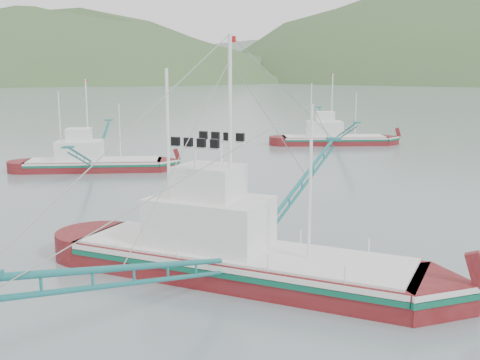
{
  "coord_description": "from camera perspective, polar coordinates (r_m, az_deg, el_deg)",
  "views": [
    {
      "loc": [
        3.65,
        -30.88,
        10.29
      ],
      "look_at": [
        0.0,
        6.0,
        3.2
      ],
      "focal_mm": 45.0,
      "sensor_mm": 36.0,
      "label": 1
    }
  ],
  "objects": [
    {
      "name": "ground",
      "position": [
        32.75,
        -1.04,
        -7.48
      ],
      "size": [
        1200.0,
        1200.0,
        0.0
      ],
      "primitive_type": "plane",
      "color": "slate",
      "rests_on": "ground"
    },
    {
      "name": "main_boat",
      "position": [
        29.18,
        -0.18,
        -4.65
      ],
      "size": [
        17.76,
        30.19,
        12.62
      ],
      "rotation": [
        0.0,
        0.0,
        -0.33
      ],
      "color": "#5D0E11",
      "rests_on": "ground"
    },
    {
      "name": "bg_boat_left",
      "position": [
        61.13,
        -13.87,
        2.37
      ],
      "size": [
        13.64,
        23.75,
        9.7
      ],
      "rotation": [
        0.0,
        0.0,
        0.18
      ],
      "color": "#5D0E11",
      "rests_on": "ground"
    },
    {
      "name": "bg_boat_far",
      "position": [
        80.12,
        8.83,
        4.45
      ],
      "size": [
        13.98,
        24.52,
        9.98
      ],
      "rotation": [
        0.0,
        0.0,
        0.14
      ],
      "color": "#5D0E11",
      "rests_on": "ground"
    },
    {
      "name": "headland_left",
      "position": [
        431.99,
        -19.75,
        8.84
      ],
      "size": [
        448.0,
        308.0,
        210.0
      ],
      "primitive_type": "ellipsoid",
      "color": "#37532A",
      "rests_on": "ground"
    },
    {
      "name": "ridge_distant",
      "position": [
        591.55,
        8.33,
        9.72
      ],
      "size": [
        960.0,
        400.0,
        240.0
      ],
      "primitive_type": "ellipsoid",
      "color": "slate",
      "rests_on": "ground"
    }
  ]
}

